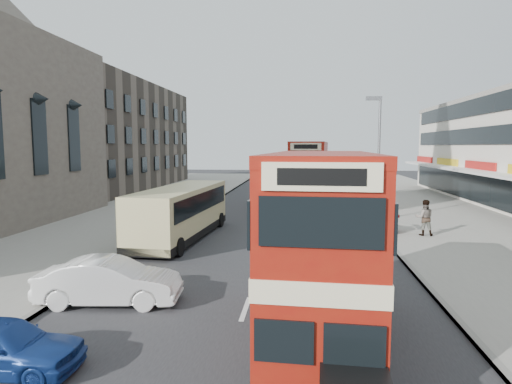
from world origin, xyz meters
The scene contains 19 objects.
ground centered at (0.00, 0.00, 0.00)m, with size 160.00×160.00×0.00m, color #28282B.
road_surface centered at (0.00, 20.00, 0.01)m, with size 12.00×90.00×0.01m, color #28282B.
pavement_right centered at (12.00, 20.00, 0.07)m, with size 12.00×90.00×0.15m, color gray.
pavement_left centered at (-12.00, 20.00, 0.07)m, with size 12.00×90.00×0.15m, color gray.
kerb_left centered at (-6.10, 20.00, 0.07)m, with size 0.20×90.00×0.16m, color gray.
kerb_right centered at (6.10, 20.00, 0.07)m, with size 0.20×90.00×0.16m, color gray.
brick_terrace centered at (-22.00, 38.00, 6.00)m, with size 14.00×28.00×12.00m, color #66594C.
street_lamp centered at (6.52, 18.00, 4.78)m, with size 1.00×0.20×8.12m.
bus_main centered at (2.17, -0.31, 2.46)m, with size 2.70×8.58×4.67m.
bus_second centered at (2.29, 23.54, 2.70)m, with size 3.25×9.48×5.12m.
coach centered at (-4.73, 11.82, 1.53)m, with size 3.13×9.91×2.59m.
car_left_near centered at (-4.89, -2.31, 0.61)m, with size 1.45×3.60×1.23m, color navy.
car_left_front centered at (-4.33, 2.00, 0.73)m, with size 1.54×4.42×1.46m, color white.
car_right_a centered at (4.81, 14.07, 0.64)m, with size 1.81×4.44×1.29m, color #A61012.
car_right_b centered at (4.77, 21.98, 0.58)m, with size 1.93×4.19×1.16m, color #C76713.
car_right_c centered at (4.70, 33.95, 0.58)m, with size 1.38×3.42×1.16m, color #5F95BE.
pedestrian_near centered at (8.33, 13.34, 1.14)m, with size 0.73×0.49×1.97m, color gray.
pedestrian_far centered at (8.17, 29.84, 1.01)m, with size 1.00×0.42×1.71m, color gray.
cyclist centered at (3.50, 22.21, 0.83)m, with size 0.70×1.54×2.26m.
Camera 1 is at (1.67, -10.90, 4.99)m, focal length 30.75 mm.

